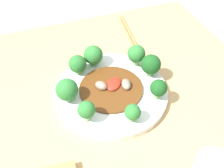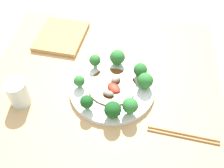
{
  "view_description": "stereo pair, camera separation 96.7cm",
  "coord_description": "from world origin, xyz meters",
  "px_view_note": "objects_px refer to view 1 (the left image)",
  "views": [
    {
      "loc": [
        0.17,
        0.43,
        1.27
      ],
      "look_at": [
        -0.0,
        -0.04,
        0.77
      ],
      "focal_mm": 42.0,
      "sensor_mm": 36.0,
      "label": 1
    },
    {
      "loc": [
        -0.61,
        -0.12,
        1.48
      ],
      "look_at": [
        -0.0,
        -0.04,
        0.77
      ],
      "focal_mm": 42.0,
      "sensor_mm": 36.0,
      "label": 2
    }
  ],
  "objects_px": {
    "broccoli_north": "(133,112)",
    "broccoli_east": "(67,90)",
    "broccoli_south": "(93,55)",
    "broccoli_west": "(151,65)",
    "broccoli_northwest": "(159,88)",
    "broccoli_southwest": "(136,54)",
    "broccoli_northeast": "(86,110)",
    "chopsticks": "(129,33)",
    "plate": "(112,91)",
    "broccoli_southeast": "(78,64)",
    "stirfry_center": "(112,87)"
  },
  "relations": [
    {
      "from": "broccoli_south",
      "to": "broccoli_west",
      "type": "distance_m",
      "value": 0.17
    },
    {
      "from": "broccoli_south",
      "to": "broccoli_west",
      "type": "height_order",
      "value": "broccoli_west"
    },
    {
      "from": "broccoli_southwest",
      "to": "chopsticks",
      "type": "bearing_deg",
      "value": -106.51
    },
    {
      "from": "plate",
      "to": "broccoli_west",
      "type": "relative_size",
      "value": 4.67
    },
    {
      "from": "broccoli_south",
      "to": "broccoli_southwest",
      "type": "height_order",
      "value": "broccoli_southwest"
    },
    {
      "from": "broccoli_north",
      "to": "broccoli_northeast",
      "type": "relative_size",
      "value": 0.85
    },
    {
      "from": "broccoli_southeast",
      "to": "broccoli_west",
      "type": "height_order",
      "value": "broccoli_west"
    },
    {
      "from": "broccoli_west",
      "to": "chopsticks",
      "type": "bearing_deg",
      "value": -97.74
    },
    {
      "from": "broccoli_southeast",
      "to": "broccoli_southwest",
      "type": "bearing_deg",
      "value": 172.48
    },
    {
      "from": "plate",
      "to": "broccoli_northwest",
      "type": "height_order",
      "value": "broccoli_northwest"
    },
    {
      "from": "broccoli_northwest",
      "to": "plate",
      "type": "bearing_deg",
      "value": -34.73
    },
    {
      "from": "broccoli_southwest",
      "to": "broccoli_northeast",
      "type": "distance_m",
      "value": 0.25
    },
    {
      "from": "broccoli_southwest",
      "to": "plate",
      "type": "bearing_deg",
      "value": 35.44
    },
    {
      "from": "plate",
      "to": "stirfry_center",
      "type": "bearing_deg",
      "value": -145.4
    },
    {
      "from": "broccoli_southwest",
      "to": "broccoli_northwest",
      "type": "relative_size",
      "value": 1.12
    },
    {
      "from": "broccoli_southeast",
      "to": "broccoli_west",
      "type": "distance_m",
      "value": 0.21
    },
    {
      "from": "broccoli_south",
      "to": "broccoli_north",
      "type": "relative_size",
      "value": 1.26
    },
    {
      "from": "broccoli_south",
      "to": "broccoli_north",
      "type": "height_order",
      "value": "broccoli_south"
    },
    {
      "from": "broccoli_north",
      "to": "chopsticks",
      "type": "bearing_deg",
      "value": -111.48
    },
    {
      "from": "plate",
      "to": "broccoli_west",
      "type": "height_order",
      "value": "broccoli_west"
    },
    {
      "from": "broccoli_south",
      "to": "broccoli_northwest",
      "type": "bearing_deg",
      "value": 122.37
    },
    {
      "from": "broccoli_north",
      "to": "stirfry_center",
      "type": "bearing_deg",
      "value": -85.51
    },
    {
      "from": "broccoli_southwest",
      "to": "broccoli_northeast",
      "type": "relative_size",
      "value": 1.12
    },
    {
      "from": "broccoli_southeast",
      "to": "broccoli_northeast",
      "type": "xyz_separation_m",
      "value": [
        0.02,
        0.17,
        0.0
      ]
    },
    {
      "from": "broccoli_south",
      "to": "chopsticks",
      "type": "xyz_separation_m",
      "value": [
        -0.17,
        -0.14,
        -0.05
      ]
    },
    {
      "from": "stirfry_center",
      "to": "broccoli_northeast",
      "type": "bearing_deg",
      "value": 39.66
    },
    {
      "from": "broccoli_southwest",
      "to": "chopsticks",
      "type": "height_order",
      "value": "broccoli_southwest"
    },
    {
      "from": "broccoli_northeast",
      "to": "stirfry_center",
      "type": "bearing_deg",
      "value": -140.34
    },
    {
      "from": "plate",
      "to": "broccoli_northeast",
      "type": "xyz_separation_m",
      "value": [
        0.09,
        0.08,
        0.05
      ]
    },
    {
      "from": "broccoli_northwest",
      "to": "stirfry_center",
      "type": "bearing_deg",
      "value": -35.48
    },
    {
      "from": "broccoli_north",
      "to": "broccoli_west",
      "type": "relative_size",
      "value": 0.77
    },
    {
      "from": "broccoli_north",
      "to": "broccoli_southwest",
      "type": "distance_m",
      "value": 0.21
    },
    {
      "from": "broccoli_northeast",
      "to": "chopsticks",
      "type": "relative_size",
      "value": 0.26
    },
    {
      "from": "broccoli_west",
      "to": "broccoli_north",
      "type": "bearing_deg",
      "value": 50.02
    },
    {
      "from": "broccoli_northwest",
      "to": "chopsticks",
      "type": "distance_m",
      "value": 0.33
    },
    {
      "from": "plate",
      "to": "chopsticks",
      "type": "distance_m",
      "value": 0.3
    },
    {
      "from": "broccoli_south",
      "to": "broccoli_northwest",
      "type": "distance_m",
      "value": 0.22
    },
    {
      "from": "broccoli_west",
      "to": "chopsticks",
      "type": "height_order",
      "value": "broccoli_west"
    },
    {
      "from": "broccoli_southeast",
      "to": "stirfry_center",
      "type": "distance_m",
      "value": 0.12
    },
    {
      "from": "broccoli_northwest",
      "to": "chopsticks",
      "type": "height_order",
      "value": "broccoli_northwest"
    },
    {
      "from": "broccoli_north",
      "to": "broccoli_east",
      "type": "bearing_deg",
      "value": -42.56
    },
    {
      "from": "plate",
      "to": "broccoli_north",
      "type": "relative_size",
      "value": 6.05
    },
    {
      "from": "plate",
      "to": "stirfry_center",
      "type": "relative_size",
      "value": 1.78
    },
    {
      "from": "plate",
      "to": "broccoli_northwest",
      "type": "relative_size",
      "value": 5.15
    },
    {
      "from": "broccoli_east",
      "to": "broccoli_northeast",
      "type": "bearing_deg",
      "value": 109.22
    },
    {
      "from": "broccoli_southwest",
      "to": "broccoli_northeast",
      "type": "bearing_deg",
      "value": 37.54
    },
    {
      "from": "broccoli_southwest",
      "to": "stirfry_center",
      "type": "distance_m",
      "value": 0.13
    },
    {
      "from": "broccoli_northeast",
      "to": "broccoli_west",
      "type": "xyz_separation_m",
      "value": [
        -0.22,
        -0.1,
        0.0
      ]
    },
    {
      "from": "broccoli_northwest",
      "to": "broccoli_west",
      "type": "relative_size",
      "value": 0.91
    },
    {
      "from": "broccoli_south",
      "to": "chopsticks",
      "type": "height_order",
      "value": "broccoli_south"
    }
  ]
}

